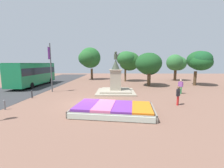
# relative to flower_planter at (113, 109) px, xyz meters

# --- Properties ---
(ground_plane) EXTENTS (77.88, 77.88, 0.00)m
(ground_plane) POSITION_rel_flower_planter_xyz_m (-2.04, 2.41, -0.27)
(ground_plane) COLOR brown
(flower_planter) EXTENTS (6.11, 4.13, 0.58)m
(flower_planter) POSITION_rel_flower_planter_xyz_m (0.00, 0.00, 0.00)
(flower_planter) COLOR #38281C
(flower_planter) RESTS_ON ground_plane
(statue_monument) EXTENTS (4.50, 4.50, 4.92)m
(statue_monument) POSITION_rel_flower_planter_xyz_m (0.23, 7.41, 0.79)
(statue_monument) COLOR gray
(statue_monument) RESTS_ON ground_plane
(banner_pole) EXTENTS (0.15, 0.65, 5.92)m
(banner_pole) POSITION_rel_flower_planter_xyz_m (-7.67, 7.72, 2.87)
(banner_pole) COLOR #4C5156
(banner_pole) RESTS_ON ground_plane
(city_bus) EXTENTS (2.62, 10.27, 3.57)m
(city_bus) POSITION_rel_flower_planter_xyz_m (-12.60, 12.65, 1.78)
(city_bus) COLOR #197A47
(city_bus) RESTS_ON ground_plane
(pedestrian_with_handbag) EXTENTS (0.41, 0.46, 1.62)m
(pedestrian_with_handbag) POSITION_rel_flower_planter_xyz_m (5.49, 2.05, 0.67)
(pedestrian_with_handbag) COLOR red
(pedestrian_with_handbag) RESTS_ON ground_plane
(pedestrian_near_planter) EXTENTS (0.46, 0.41, 1.68)m
(pedestrian_near_planter) POSITION_rel_flower_planter_xyz_m (7.78, 6.89, 0.70)
(pedestrian_near_planter) COLOR #338C4C
(pedestrian_near_planter) RESTS_ON ground_plane
(kerb_bollard_mid_a) EXTENTS (0.14, 0.14, 0.77)m
(kerb_bollard_mid_a) POSITION_rel_flower_planter_xyz_m (-8.31, 0.52, 0.14)
(kerb_bollard_mid_a) COLOR slate
(kerb_bollard_mid_a) RESTS_ON ground_plane
(kerb_bollard_mid_b) EXTENTS (0.14, 0.14, 0.81)m
(kerb_bollard_mid_b) POSITION_rel_flower_planter_xyz_m (-8.32, 4.33, 0.16)
(kerb_bollard_mid_b) COLOR #2D2D33
(kerb_bollard_mid_b) RESTS_ON ground_plane
(park_tree_far_left) EXTENTS (4.20, 5.11, 5.11)m
(park_tree_far_left) POSITION_rel_flower_planter_xyz_m (5.46, 13.16, 3.15)
(park_tree_far_left) COLOR brown
(park_tree_far_left) RESTS_ON ground_plane
(park_tree_behind_statue) EXTENTS (4.60, 4.51, 5.81)m
(park_tree_behind_statue) POSITION_rel_flower_planter_xyz_m (2.71, 19.07, 3.80)
(park_tree_behind_statue) COLOR brown
(park_tree_behind_statue) RESTS_ON ground_plane
(park_tree_far_right) EXTENTS (4.56, 4.29, 6.86)m
(park_tree_far_right) POSITION_rel_flower_planter_xyz_m (-5.38, 21.77, 4.37)
(park_tree_far_right) COLOR #4C3823
(park_tree_far_right) RESTS_ON ground_plane
(park_tree_street_side) EXTENTS (4.17, 3.43, 5.27)m
(park_tree_street_side) POSITION_rel_flower_planter_xyz_m (12.60, 20.39, 3.33)
(park_tree_street_side) COLOR #4C3823
(park_tree_street_side) RESTS_ON ground_plane
(park_tree_mid_canopy) EXTENTS (3.71, 4.37, 5.47)m
(park_tree_mid_canopy) POSITION_rel_flower_planter_xyz_m (13.55, 13.58, 3.63)
(park_tree_mid_canopy) COLOR #4C3823
(park_tree_mid_canopy) RESTS_ON ground_plane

